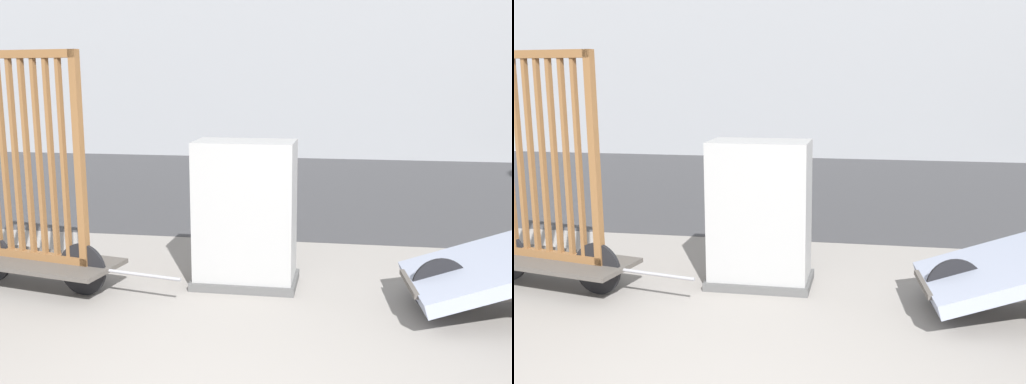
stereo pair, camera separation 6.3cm
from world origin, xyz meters
The scene contains 4 objects.
road_strip centered at (0.00, 7.72, 0.00)m, with size 56.00×7.24×0.01m.
bike_cart_with_bedframe centered at (-2.07, 2.17, 0.72)m, with size 2.33×0.92×2.17m.
bike_cart_with_mattress centered at (2.08, 2.18, 0.41)m, with size 2.34×1.23×0.75m.
utility_cabinet centered at (-0.16, 2.58, 0.64)m, with size 0.97×0.59×1.37m.
Camera 1 is at (0.78, -2.76, 1.96)m, focal length 42.00 mm.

